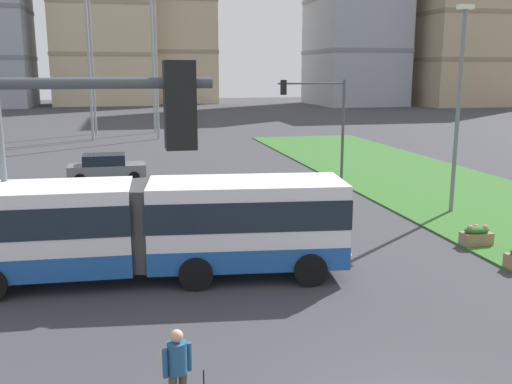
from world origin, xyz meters
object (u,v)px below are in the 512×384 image
pedestrian_crossing (178,367)px  streetlight_median (459,102)px  traffic_light_far_right (322,113)px  car_grey_wagon (106,168)px  articulated_bus (154,226)px  flower_planter_3 (476,235)px

pedestrian_crossing → streetlight_median: (13.50, 12.98, 3.97)m
traffic_light_far_right → car_grey_wagon: bearing=162.9°
articulated_bus → pedestrian_crossing: (0.02, -7.48, -0.65)m
articulated_bus → flower_planter_3: 11.71m
car_grey_wagon → pedestrian_crossing: bearing=-85.4°
flower_planter_3 → traffic_light_far_right: traffic_light_far_right is taller
pedestrian_crossing → flower_planter_3: (11.60, 8.18, -0.58)m
articulated_bus → pedestrian_crossing: bearing=-89.8°
streetlight_median → traffic_light_far_right: bearing=114.9°
pedestrian_crossing → streetlight_median: 19.14m
flower_planter_3 → streetlight_median: streetlight_median is taller
streetlight_median → pedestrian_crossing: bearing=-136.1°
articulated_bus → streetlight_median: bearing=22.1°
pedestrian_crossing → car_grey_wagon: bearing=94.6°
traffic_light_far_right → streetlight_median: streetlight_median is taller
articulated_bus → car_grey_wagon: size_ratio=2.71×
pedestrian_crossing → traffic_light_far_right: 23.15m
car_grey_wagon → traffic_light_far_right: traffic_light_far_right is taller
flower_planter_3 → traffic_light_far_right: 13.13m
articulated_bus → flower_planter_3: (11.63, 0.70, -1.23)m
car_grey_wagon → pedestrian_crossing: 24.43m
flower_planter_3 → car_grey_wagon: bearing=130.0°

